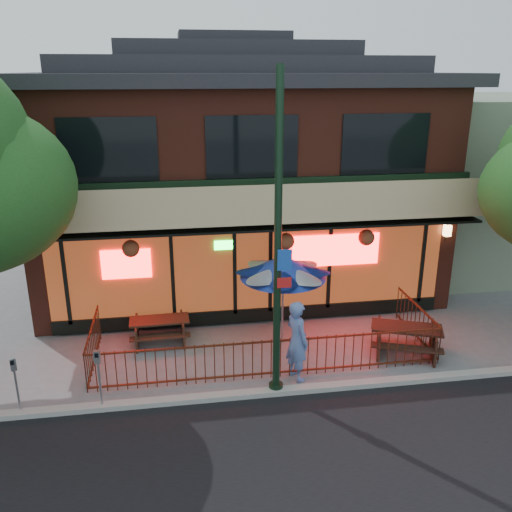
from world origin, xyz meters
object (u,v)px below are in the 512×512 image
Objects in this scene: picnic_table_right at (406,336)px; pedestrian at (297,341)px; parking_meter_far at (15,377)px; picnic_table_left at (160,327)px; patio_umbrella at (283,267)px; street_light at (278,260)px; parking_meter_near at (98,370)px.

pedestrian is at bearing -166.66° from picnic_table_right.
picnic_table_left is at bearing 44.18° from parking_meter_far.
patio_umbrella is 6.62m from parking_meter_far.
pedestrian is (-0.02, -1.77, -1.18)m from patio_umbrella.
street_light is at bearing -47.09° from picnic_table_left.
pedestrian is (0.58, 0.50, -2.17)m from street_light.
picnic_table_left is 0.81× the size of pedestrian.
parking_meter_near is at bearing -151.86° from patio_umbrella.
street_light is 3.59× the size of pedestrian.
parking_meter_far is at bearing 72.61° from pedestrian.
parking_meter_near is at bearing 75.44° from pedestrian.
parking_meter_far is at bearing 177.28° from parking_meter_near.
picnic_table_left is at bearing 67.40° from parking_meter_near.
street_light is 2.30m from pedestrian.
patio_umbrella reaches higher than picnic_table_left.
street_light reaches higher than picnic_table_left.
street_light is at bearing 1.17° from parking_meter_near.
picnic_table_left is at bearing 132.91° from street_light.
pedestrian is (3.18, -2.30, 0.54)m from picnic_table_left.
parking_meter_near reaches higher than picnic_table_right.
street_light reaches higher than parking_meter_far.
patio_umbrella is 1.80× the size of parking_meter_near.
parking_meter_far is (-1.68, 0.08, -0.05)m from parking_meter_near.
picnic_table_right is 0.83× the size of patio_umbrella.
picnic_table_right is 1.50× the size of parking_meter_near.
street_light reaches higher than picnic_table_right.
patio_umbrella is at bearing 28.14° from parking_meter_near.
parking_meter_near is at bearing -2.72° from parking_meter_far.
parking_meter_near is (-7.40, -1.30, 0.46)m from picnic_table_right.
street_light reaches higher than patio_umbrella.
pedestrian is 1.39× the size of parking_meter_near.
patio_umbrella reaches higher than parking_meter_near.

